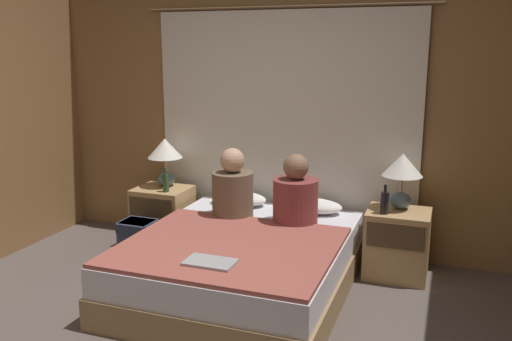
# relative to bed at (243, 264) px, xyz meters

# --- Properties ---
(wall_back) EXTENTS (4.63, 0.06, 2.50)m
(wall_back) POSITION_rel_bed_xyz_m (0.00, 1.07, 1.03)
(wall_back) COLOR olive
(wall_back) RESTS_ON ground_plane
(curtain_panel) EXTENTS (2.61, 0.03, 2.19)m
(curtain_panel) POSITION_rel_bed_xyz_m (0.00, 1.01, 0.87)
(curtain_panel) COLOR silver
(curtain_panel) RESTS_ON ground_plane
(bed) EXTENTS (1.56, 1.92, 0.44)m
(bed) POSITION_rel_bed_xyz_m (0.00, 0.00, 0.00)
(bed) COLOR #99754C
(bed) RESTS_ON ground_plane
(nightstand_left) EXTENTS (0.50, 0.44, 0.55)m
(nightstand_left) POSITION_rel_bed_xyz_m (-1.08, 0.68, 0.06)
(nightstand_left) COLOR tan
(nightstand_left) RESTS_ON ground_plane
(nightstand_right) EXTENTS (0.50, 0.44, 0.55)m
(nightstand_right) POSITION_rel_bed_xyz_m (1.08, 0.68, 0.06)
(nightstand_right) COLOR tan
(nightstand_right) RESTS_ON ground_plane
(lamp_left) EXTENTS (0.32, 0.32, 0.46)m
(lamp_left) POSITION_rel_bed_xyz_m (-1.08, 0.76, 0.65)
(lamp_left) COLOR slate
(lamp_left) RESTS_ON nightstand_left
(lamp_right) EXTENTS (0.32, 0.32, 0.46)m
(lamp_right) POSITION_rel_bed_xyz_m (1.08, 0.76, 0.65)
(lamp_right) COLOR slate
(lamp_right) RESTS_ON nightstand_right
(pillow_left) EXTENTS (0.52, 0.29, 0.12)m
(pillow_left) POSITION_rel_bed_xyz_m (-0.34, 0.77, 0.28)
(pillow_left) COLOR white
(pillow_left) RESTS_ON bed
(pillow_right) EXTENTS (0.52, 0.29, 0.12)m
(pillow_right) POSITION_rel_bed_xyz_m (0.34, 0.77, 0.28)
(pillow_right) COLOR white
(pillow_right) RESTS_ON bed
(blanket_on_bed) EXTENTS (1.50, 1.32, 0.03)m
(blanket_on_bed) POSITION_rel_bed_xyz_m (0.00, -0.27, 0.24)
(blanket_on_bed) COLOR #994C42
(blanket_on_bed) RESTS_ON bed
(person_left_in_bed) EXTENTS (0.35, 0.35, 0.59)m
(person_left_in_bed) POSITION_rel_bed_xyz_m (-0.26, 0.43, 0.46)
(person_left_in_bed) COLOR brown
(person_left_in_bed) RESTS_ON bed
(person_right_in_bed) EXTENTS (0.36, 0.36, 0.58)m
(person_right_in_bed) POSITION_rel_bed_xyz_m (0.29, 0.43, 0.45)
(person_right_in_bed) COLOR brown
(person_right_in_bed) RESTS_ON bed
(beer_bottle_on_left_stand) EXTENTS (0.06, 0.06, 0.22)m
(beer_bottle_on_left_stand) POSITION_rel_bed_xyz_m (-0.98, 0.57, 0.42)
(beer_bottle_on_left_stand) COLOR #2D4C28
(beer_bottle_on_left_stand) RESTS_ON nightstand_left
(beer_bottle_on_right_stand) EXTENTS (0.07, 0.07, 0.24)m
(beer_bottle_on_right_stand) POSITION_rel_bed_xyz_m (0.97, 0.57, 0.43)
(beer_bottle_on_right_stand) COLOR black
(beer_bottle_on_right_stand) RESTS_ON nightstand_right
(laptop_on_bed) EXTENTS (0.33, 0.20, 0.02)m
(laptop_on_bed) POSITION_rel_bed_xyz_m (0.02, -0.64, 0.26)
(laptop_on_bed) COLOR #9EA0A5
(laptop_on_bed) RESTS_ON blanket_on_bed
(backpack_on_floor) EXTENTS (0.29, 0.26, 0.37)m
(backpack_on_floor) POSITION_rel_bed_xyz_m (-1.08, 0.24, -0.01)
(backpack_on_floor) COLOR #333D56
(backpack_on_floor) RESTS_ON ground_plane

